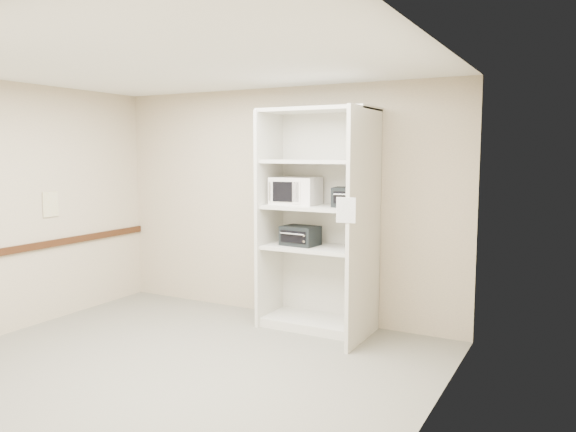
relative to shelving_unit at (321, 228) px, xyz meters
The scene contains 12 objects.
floor 2.15m from the shelving_unit, 111.36° to the right, with size 4.50×4.00×0.01m, color slate.
ceiling 2.41m from the shelving_unit, 111.36° to the right, with size 4.50×4.00×0.01m, color white.
wall_back 0.76m from the shelving_unit, 155.96° to the left, with size 4.50×0.02×2.70m, color #C1B08B.
wall_left 3.38m from the shelving_unit, 149.71° to the right, with size 0.02×4.00×2.70m, color #C1B08B.
wall_right 2.34m from the shelving_unit, 47.07° to the right, with size 0.02×4.00×2.70m, color #C1B08B.
shelving_unit is the anchor object (origin of this frame).
microwave 0.51m from the shelving_unit, behind, with size 0.50×0.38×0.30m, color white.
toaster_oven_upper 0.47m from the shelving_unit, ahead, with size 0.36×0.27×0.21m, color black.
toaster_oven_lower 0.27m from the shelving_unit, behind, with size 0.39×0.29×0.22m, color black.
paper_sign 0.87m from the shelving_unit, 49.31° to the right, with size 0.19×0.01×0.24m, color white.
chair_rail 3.37m from the shelving_unit, 149.52° to the right, with size 0.04×3.98×0.08m, color #32180B.
wall_poster 3.13m from the shelving_unit, 158.46° to the right, with size 0.01×0.21×0.29m, color silver.
Camera 1 is at (3.20, -3.82, 1.94)m, focal length 35.00 mm.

